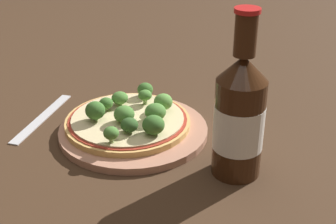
{
  "coord_description": "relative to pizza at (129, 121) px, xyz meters",
  "views": [
    {
      "loc": [
        0.22,
        -0.65,
        0.39
      ],
      "look_at": [
        0.08,
        -0.03,
        0.06
      ],
      "focal_mm": 50.0,
      "sensor_mm": 36.0,
      "label": 1
    }
  ],
  "objects": [
    {
      "name": "broccoli_floret_4",
      "position": [
        0.01,
        0.09,
        0.02
      ],
      "size": [
        0.03,
        0.03,
        0.03
      ],
      "color": "#89A866",
      "rests_on": "pizza"
    },
    {
      "name": "beer_bottle",
      "position": [
        0.19,
        -0.08,
        0.07
      ],
      "size": [
        0.07,
        0.07,
        0.24
      ],
      "color": "#381E0F",
      "rests_on": "ground_plane"
    },
    {
      "name": "broccoli_floret_10",
      "position": [
        0.05,
        -0.0,
        0.02
      ],
      "size": [
        0.04,
        0.04,
        0.03
      ],
      "color": "#89A866",
      "rests_on": "pizza"
    },
    {
      "name": "fork",
      "position": [
        -0.17,
        0.01,
        -0.02
      ],
      "size": [
        0.03,
        0.19,
        0.0
      ],
      "rotation": [
        0.0,
        0.0,
        1.52
      ],
      "color": "silver",
      "rests_on": "ground_plane"
    },
    {
      "name": "broccoli_floret_2",
      "position": [
        -0.0,
        -0.02,
        0.02
      ],
      "size": [
        0.03,
        0.03,
        0.03
      ],
      "color": "#89A866",
      "rests_on": "pizza"
    },
    {
      "name": "broccoli_floret_0",
      "position": [
        -0.03,
        0.04,
        0.02
      ],
      "size": [
        0.03,
        0.03,
        0.02
      ],
      "color": "#89A866",
      "rests_on": "pizza"
    },
    {
      "name": "broccoli_floret_3",
      "position": [
        0.05,
        0.04,
        0.02
      ],
      "size": [
        0.03,
        0.03,
        0.03
      ],
      "color": "#89A866",
      "rests_on": "pizza"
    },
    {
      "name": "broccoli_floret_5",
      "position": [
        0.05,
        -0.04,
        0.02
      ],
      "size": [
        0.04,
        0.04,
        0.03
      ],
      "color": "#89A866",
      "rests_on": "pizza"
    },
    {
      "name": "broccoli_floret_1",
      "position": [
        -0.05,
        -0.02,
        0.02
      ],
      "size": [
        0.03,
        0.03,
        0.03
      ],
      "color": "#89A866",
      "rests_on": "pizza"
    },
    {
      "name": "broccoli_floret_8",
      "position": [
        -0.05,
        0.02,
        0.02
      ],
      "size": [
        0.02,
        0.02,
        0.02
      ],
      "color": "#89A866",
      "rests_on": "pizza"
    },
    {
      "name": "pizza",
      "position": [
        0.0,
        0.0,
        0.0
      ],
      "size": [
        0.21,
        0.21,
        0.01
      ],
      "color": "tan",
      "rests_on": "plate"
    },
    {
      "name": "plate",
      "position": [
        0.01,
        -0.01,
        -0.01
      ],
      "size": [
        0.25,
        0.25,
        0.01
      ],
      "color": "tan",
      "rests_on": "ground_plane"
    },
    {
      "name": "broccoli_floret_7",
      "position": [
        -0.0,
        -0.08,
        0.02
      ],
      "size": [
        0.02,
        0.02,
        0.03
      ],
      "color": "#89A866",
      "rests_on": "pizza"
    },
    {
      "name": "ground_plane",
      "position": [
        -0.0,
        -0.01,
        -0.02
      ],
      "size": [
        3.0,
        3.0,
        0.0
      ],
      "primitive_type": "plane",
      "color": "#3D2819"
    },
    {
      "name": "broccoli_floret_9",
      "position": [
        0.02,
        -0.05,
        0.02
      ],
      "size": [
        0.03,
        0.03,
        0.02
      ],
      "color": "#89A866",
      "rests_on": "pizza"
    },
    {
      "name": "broccoli_floret_6",
      "position": [
        0.01,
        0.06,
        0.02
      ],
      "size": [
        0.02,
        0.02,
        0.03
      ],
      "color": "#89A866",
      "rests_on": "pizza"
    }
  ]
}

